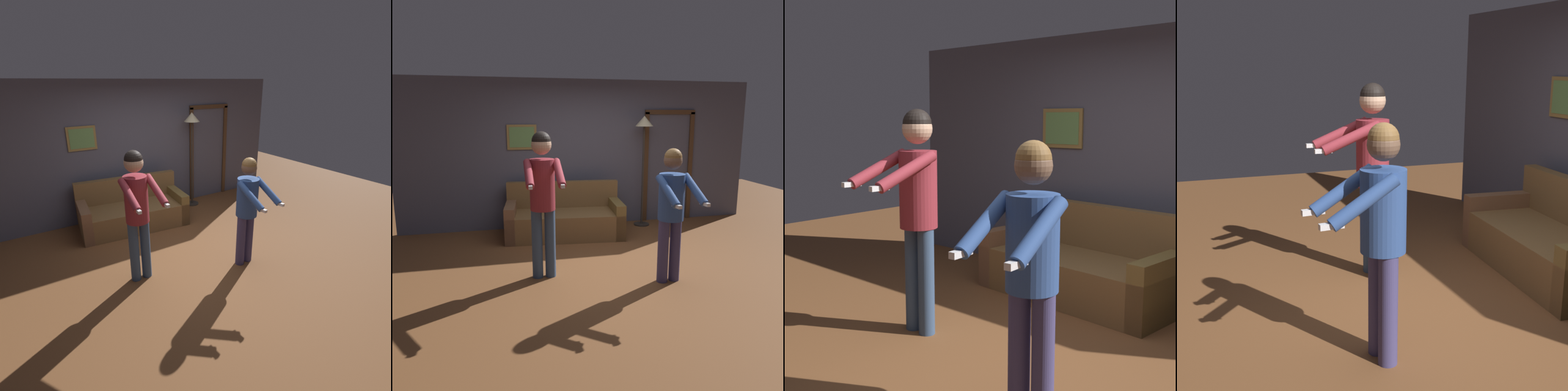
# 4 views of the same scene
# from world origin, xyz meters

# --- Properties ---
(ground_plane) EXTENTS (12.00, 12.00, 0.00)m
(ground_plane) POSITION_xyz_m (0.00, 0.00, 0.00)
(ground_plane) COLOR brown
(back_wall_assembly) EXTENTS (6.40, 0.10, 2.60)m
(back_wall_assembly) POSITION_xyz_m (0.02, 2.15, 1.30)
(back_wall_assembly) COLOR #515364
(back_wall_assembly) RESTS_ON ground_plane
(couch) EXTENTS (1.97, 1.03, 0.87)m
(couch) POSITION_xyz_m (-0.45, 1.52, 0.28)
(couch) COLOR brown
(couch) RESTS_ON ground_plane
(person_standing_left) EXTENTS (0.44, 0.73, 1.80)m
(person_standing_left) POSITION_xyz_m (-0.98, -0.10, 1.10)
(person_standing_left) COLOR #374F71
(person_standing_left) RESTS_ON ground_plane
(person_standing_right) EXTENTS (0.46, 0.65, 1.61)m
(person_standing_right) POSITION_xyz_m (0.48, -0.56, 0.96)
(person_standing_right) COLOR #423D6E
(person_standing_right) RESTS_ON ground_plane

